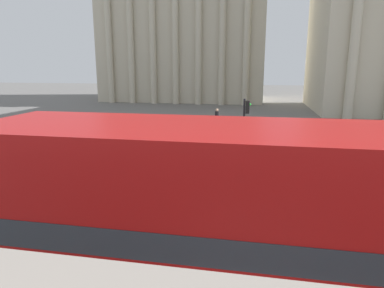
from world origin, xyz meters
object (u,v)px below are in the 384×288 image
Objects in this scene: car_black at (321,140)px; pedestrian_red at (365,134)px; plaza_building_left at (187,33)px; traffic_light_mid at (245,120)px; double_decker_bus at (279,235)px; pedestrian_black at (217,118)px.

pedestrian_red is (2.90, 1.49, 0.24)m from car_black.
plaza_building_left reaches higher than traffic_light_mid.
double_decker_bus is 3.06× the size of traffic_light_mid.
double_decker_bus is at bearing 169.25° from car_black.
traffic_light_mid is 9.41m from pedestrian_black.
pedestrian_red is at bearing 65.71° from double_decker_bus.
double_decker_bus is 6.38× the size of pedestrian_red.
pedestrian_red is (7.47, 4.39, -1.32)m from traffic_light_mid.
pedestrian_red is (6.41, 17.67, -1.38)m from double_decker_bus.
pedestrian_black is (-2.61, 8.96, -1.22)m from traffic_light_mid.
pedestrian_black is (-3.67, 22.24, -1.28)m from double_decker_bus.
double_decker_bus is at bearing -85.43° from traffic_light_mid.
double_decker_bus is at bearing -140.58° from pedestrian_black.
pedestrian_red is at bearing -60.44° from plaza_building_left.
plaza_building_left is 15.03× the size of pedestrian_red.
car_black is 2.34× the size of pedestrian_black.
traffic_light_mid is 0.82× the size of car_black.
car_black is 3.27m from pedestrian_red.
pedestrian_black reaches higher than car_black.
traffic_light_mid reaches higher than pedestrian_black.
pedestrian_black is at bearing 95.02° from double_decker_bus.
double_decker_bus is 18.85m from pedestrian_red.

